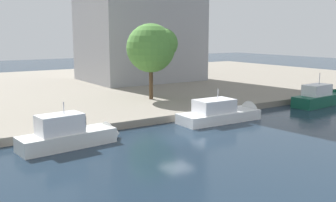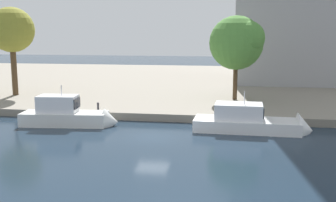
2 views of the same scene
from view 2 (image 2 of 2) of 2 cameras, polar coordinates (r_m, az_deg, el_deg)
ground_plane at (r=31.15m, az=-2.26°, el=-5.14°), size 220.00×220.00×0.00m
dock_promenade at (r=63.15m, az=3.66°, el=2.73°), size 120.00×55.00×0.70m
motor_yacht_1 at (r=35.88m, az=-13.80°, el=-2.25°), size 8.57×3.17×4.33m
motor_yacht_2 at (r=33.49m, az=12.18°, el=-3.30°), size 9.57×3.20×4.46m
mooring_bollard_0 at (r=38.40m, az=-9.95°, el=-0.73°), size 0.22×0.22×0.79m
tree_0 at (r=50.30m, az=-21.65°, el=9.29°), size 5.21×5.21×10.24m
tree_2 at (r=44.09m, az=9.95°, el=8.42°), size 5.90×5.85×9.14m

